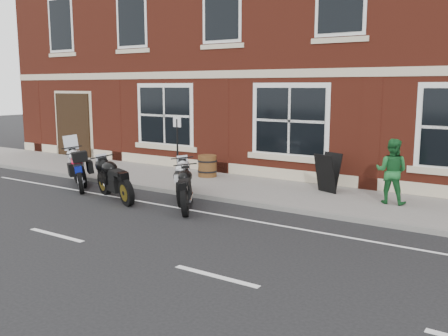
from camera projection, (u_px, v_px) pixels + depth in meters
The scene contains 13 objects.
ground at pixel (155, 206), 12.67m from camera, with size 80.00×80.00×0.00m, color black.
sidewalk at pixel (221, 185), 15.12m from camera, with size 30.00×3.00×0.12m, color slate.
kerb at pixel (189, 194), 13.83m from camera, with size 30.00×0.16×0.12m, color slate.
pub_building at pixel (325, 12), 20.28m from camera, with size 24.00×12.00×12.00m, color maroon.
moto_touring_silver at pixel (79, 164), 15.65m from camera, with size 1.97×1.28×1.46m.
moto_sport_red at pixel (80, 171), 14.81m from camera, with size 1.70×1.37×0.93m.
moto_sport_black at pixel (115, 178), 13.33m from camera, with size 2.17×1.01×1.03m.
moto_sport_silver at pixel (184, 179), 13.28m from camera, with size 1.33×1.90×0.99m.
moto_naked_black at pixel (188, 187), 12.36m from camera, with size 1.31×1.82×0.95m.
pedestrian_right at pixel (392, 171), 12.37m from camera, with size 0.79×0.62×1.63m, color #1A5C29.
a_board_sign at pixel (328, 173), 13.78m from camera, with size 0.65×0.43×1.08m, color black, non-canonical shape.
barrel_planter at pixel (207, 166), 16.12m from camera, with size 0.63×0.63×0.70m.
parking_sign at pixel (177, 147), 14.27m from camera, with size 0.29×0.05×2.03m.
Camera 1 is at (8.38, -9.24, 3.02)m, focal length 40.00 mm.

